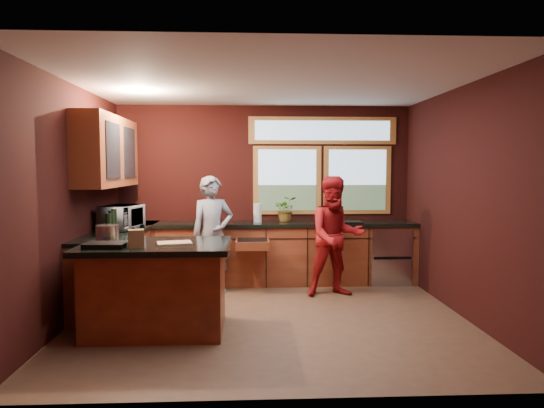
{
  "coord_description": "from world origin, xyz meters",
  "views": [
    {
      "loc": [
        -0.24,
        -5.53,
        1.74
      ],
      "look_at": [
        0.04,
        0.4,
        1.3
      ],
      "focal_mm": 32.0,
      "sensor_mm": 36.0,
      "label": 1
    }
  ],
  "objects": [
    {
      "name": "island",
      "position": [
        -1.23,
        -0.4,
        0.48
      ],
      "size": [
        1.55,
        1.05,
        0.95
      ],
      "color": "#552214",
      "rests_on": "floor"
    },
    {
      "name": "paper_bag",
      "position": [
        -1.38,
        -0.65,
        1.03
      ],
      "size": [
        0.18,
        0.16,
        0.18
      ],
      "primitive_type": "cube",
      "rotation": [
        0.0,
        0.0,
        0.27
      ],
      "color": "brown",
      "rests_on": "island"
    },
    {
      "name": "floor",
      "position": [
        0.0,
        0.0,
        0.0
      ],
      "size": [
        4.5,
        4.5,
        0.0
      ],
      "primitive_type": "plane",
      "color": "brown",
      "rests_on": "ground"
    },
    {
      "name": "room_shell",
      "position": [
        -0.6,
        0.32,
        1.8
      ],
      "size": [
        4.52,
        4.02,
        2.71
      ],
      "color": "black",
      "rests_on": "ground"
    },
    {
      "name": "paper_towel",
      "position": [
        -0.12,
        1.7,
        1.07
      ],
      "size": [
        0.12,
        0.12,
        0.28
      ],
      "primitive_type": "cylinder",
      "color": "silver",
      "rests_on": "back_counter"
    },
    {
      "name": "cutting_board",
      "position": [
        -1.03,
        -0.45,
        0.95
      ],
      "size": [
        0.4,
        0.32,
        0.02
      ],
      "primitive_type": "cube",
      "rotation": [
        0.0,
        0.0,
        0.24
      ],
      "color": "tan",
      "rests_on": "island"
    },
    {
      "name": "back_counter",
      "position": [
        0.2,
        1.7,
        0.46
      ],
      "size": [
        4.5,
        0.64,
        0.93
      ],
      "color": "#552214",
      "rests_on": "floor"
    },
    {
      "name": "microwave",
      "position": [
        -1.92,
        0.9,
        1.09
      ],
      "size": [
        0.52,
        0.66,
        0.32
      ],
      "primitive_type": "imported",
      "rotation": [
        0.0,
        0.0,
        1.33
      ],
      "color": "#999999",
      "rests_on": "left_counter"
    },
    {
      "name": "potted_plant",
      "position": [
        0.31,
        1.75,
        1.12
      ],
      "size": [
        0.34,
        0.3,
        0.38
      ],
      "primitive_type": "imported",
      "color": "#999999",
      "rests_on": "back_counter"
    },
    {
      "name": "person_red",
      "position": [
        0.93,
        0.94,
        0.82
      ],
      "size": [
        0.85,
        0.69,
        1.63
      ],
      "primitive_type": "imported",
      "rotation": [
        0.0,
        0.0,
        0.1
      ],
      "color": "maroon",
      "rests_on": "floor"
    },
    {
      "name": "person_grey",
      "position": [
        -0.75,
        1.19,
        0.82
      ],
      "size": [
        0.7,
        0.58,
        1.63
      ],
      "primitive_type": "imported",
      "rotation": [
        0.0,
        0.0,
        0.36
      ],
      "color": "slate",
      "rests_on": "floor"
    },
    {
      "name": "stock_pot",
      "position": [
        -1.78,
        -0.25,
        1.03
      ],
      "size": [
        0.24,
        0.24,
        0.18
      ],
      "primitive_type": "cylinder",
      "color": "#A9A9AE",
      "rests_on": "island"
    },
    {
      "name": "left_counter",
      "position": [
        -1.95,
        0.85,
        0.47
      ],
      "size": [
        0.64,
        2.3,
        0.93
      ],
      "color": "#552214",
      "rests_on": "floor"
    },
    {
      "name": "black_tray",
      "position": [
        -1.68,
        -0.65,
        0.97
      ],
      "size": [
        0.41,
        0.3,
        0.05
      ],
      "primitive_type": "cube",
      "rotation": [
        0.0,
        0.0,
        -0.04
      ],
      "color": "black",
      "rests_on": "island"
    }
  ]
}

